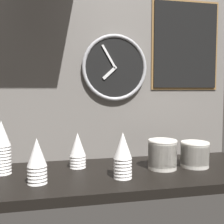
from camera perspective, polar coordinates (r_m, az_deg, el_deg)
ground_plane at (r=1.35m, az=-2.14°, el=-12.82°), size 1.60×0.56×0.04m
wall_tiled_back at (r=1.56m, az=-3.96°, el=9.73°), size 1.60×0.03×1.05m
cup_stack_center_left at (r=1.20m, az=-15.00°, el=-9.56°), size 0.08×0.08×0.19m
cup_stack_center_right at (r=1.23m, az=2.20°, el=-8.74°), size 0.08×0.08×0.20m
cup_stack_left at (r=1.38m, az=-21.48°, el=-6.69°), size 0.08×0.08×0.24m
cup_stack_center at (r=1.40m, az=-6.99°, el=-7.69°), size 0.08×0.08×0.17m
bowl_stack_far_right at (r=1.47m, az=16.46°, el=-8.11°), size 0.14×0.14×0.13m
bowl_stack_right at (r=1.40m, az=10.20°, el=-8.32°), size 0.14×0.14×0.14m
wall_clock at (r=1.55m, az=0.57°, el=8.98°), size 0.36×0.03×0.36m
menu_board at (r=1.72m, az=14.69°, el=12.96°), size 0.41×0.01×0.51m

